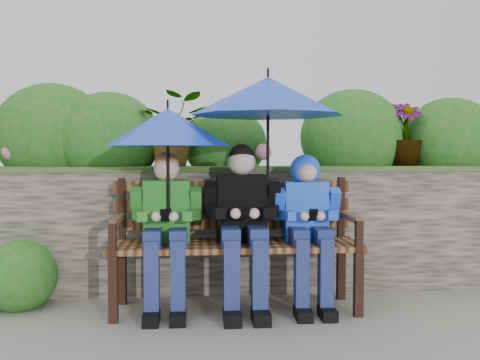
{
  "coord_description": "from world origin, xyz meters",
  "views": [
    {
      "loc": [
        -0.31,
        -3.67,
        1.15
      ],
      "look_at": [
        0.0,
        0.1,
        0.95
      ],
      "focal_mm": 40.0,
      "sensor_mm": 36.0,
      "label": 1
    }
  ],
  "objects": [
    {
      "name": "ground",
      "position": [
        0.0,
        0.0,
        0.0
      ],
      "size": [
        60.0,
        60.0,
        0.0
      ],
      "primitive_type": "plane",
      "color": "slate",
      "rests_on": "ground"
    },
    {
      "name": "garden_backdrop",
      "position": [
        -0.09,
        1.61,
        0.61
      ],
      "size": [
        8.0,
        2.87,
        1.78
      ],
      "color": "#3B3931",
      "rests_on": "ground"
    },
    {
      "name": "park_bench",
      "position": [
        -0.03,
        0.24,
        0.54
      ],
      "size": [
        1.8,
        0.53,
        0.95
      ],
      "color": "black",
      "rests_on": "ground"
    },
    {
      "name": "boy_left",
      "position": [
        -0.52,
        0.15,
        0.65
      ],
      "size": [
        0.5,
        0.58,
        1.15
      ],
      "color": "#2E7B23",
      "rests_on": "ground"
    },
    {
      "name": "boy_middle",
      "position": [
        0.02,
        0.14,
        0.67
      ],
      "size": [
        0.55,
        0.63,
        1.21
      ],
      "color": "black",
      "rests_on": "ground"
    },
    {
      "name": "boy_right",
      "position": [
        0.5,
        0.16,
        0.68
      ],
      "size": [
        0.48,
        0.59,
        1.13
      ],
      "color": "blue",
      "rests_on": "ground"
    },
    {
      "name": "umbrella_left",
      "position": [
        -0.51,
        0.14,
        1.32
      ],
      "size": [
        0.89,
        0.89,
        0.81
      ],
      "color": "blue",
      "rests_on": "ground"
    },
    {
      "name": "umbrella_right",
      "position": [
        0.21,
        0.16,
        1.55
      ],
      "size": [
        1.12,
        1.12,
        1.02
      ],
      "color": "blue",
      "rests_on": "ground"
    }
  ]
}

